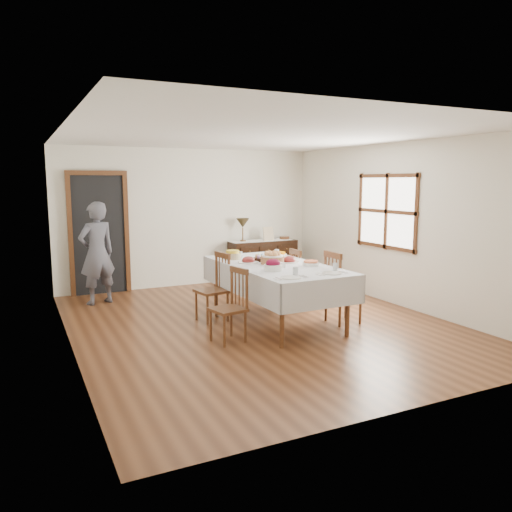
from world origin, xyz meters
name	(u,v)px	position (x,y,z in m)	size (l,w,h in m)	color
ground	(259,323)	(0.00, 0.00, 0.00)	(6.00, 6.00, 0.00)	brown
room_shell	(237,206)	(-0.15, 0.42, 1.64)	(5.02, 6.02, 2.65)	white
dining_table	(276,271)	(0.25, -0.03, 0.74)	(1.28, 2.45, 0.83)	silver
chair_left_near	(231,305)	(-0.66, -0.55, 0.47)	(0.45, 0.45, 0.92)	#563019
chair_left_far	(215,287)	(-0.50, 0.42, 0.49)	(0.47, 0.47, 0.98)	#563019
chair_right_near	(340,287)	(1.04, -0.48, 0.52)	(0.43, 0.43, 1.02)	#563019
chair_right_far	(302,278)	(1.00, 0.49, 0.48)	(0.42, 0.42, 0.94)	#563019
sideboard	(263,261)	(1.42, 2.72, 0.41)	(1.36, 0.50, 0.81)	black
person	(97,250)	(-1.86, 2.19, 0.89)	(0.56, 0.36, 1.78)	#50505C
bread_basket	(272,258)	(0.22, 0.03, 0.91)	(0.33, 0.33, 0.18)	brown
egg_basket	(262,259)	(0.21, 0.35, 0.86)	(0.26, 0.26, 0.10)	black
ham_platter_a	(248,261)	(-0.04, 0.27, 0.86)	(0.30, 0.30, 0.11)	white
ham_platter_b	(289,260)	(0.51, 0.05, 0.86)	(0.28, 0.28, 0.11)	white
beet_bowl	(273,266)	(-0.01, -0.43, 0.90)	(0.25, 0.25, 0.15)	white
carrot_bowl	(279,255)	(0.58, 0.48, 0.87)	(0.23, 0.23, 0.09)	white
pineapple_bowl	(233,255)	(-0.10, 0.69, 0.89)	(0.26, 0.26, 0.13)	tan
casserole_dish	(311,263)	(0.64, -0.32, 0.86)	(0.23, 0.23, 0.07)	white
butter_dish	(279,265)	(0.16, -0.29, 0.87)	(0.14, 0.09, 0.07)	white
setting_left	(292,275)	(-0.01, -0.93, 0.85)	(0.42, 0.31, 0.10)	white
setting_right	(333,271)	(0.61, -0.90, 0.85)	(0.42, 0.31, 0.10)	white
glass_far_a	(240,255)	(0.02, 0.69, 0.88)	(0.06, 0.06, 0.11)	silver
glass_far_b	(277,252)	(0.68, 0.75, 0.88)	(0.07, 0.07, 0.09)	silver
runner	(261,240)	(1.38, 2.74, 0.82)	(1.30, 0.35, 0.01)	white
table_lamp	(243,224)	(0.99, 2.74, 1.17)	(0.26, 0.26, 0.46)	brown
picture_frame	(268,234)	(1.51, 2.64, 0.95)	(0.22, 0.08, 0.28)	beige
deco_bowl	(284,238)	(1.92, 2.72, 0.84)	(0.20, 0.20, 0.06)	#563019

